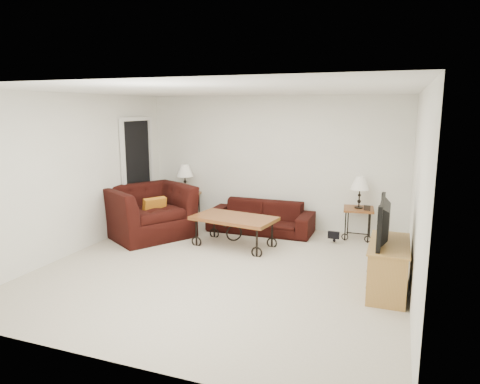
% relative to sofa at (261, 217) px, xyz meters
% --- Properties ---
extents(ground, '(5.00, 5.00, 0.00)m').
position_rel_sofa_xyz_m(ground, '(0.08, -2.02, -0.28)').
color(ground, beige).
rests_on(ground, ground).
extents(wall_back, '(5.00, 0.02, 2.50)m').
position_rel_sofa_xyz_m(wall_back, '(0.08, 0.48, 0.97)').
color(wall_back, silver).
rests_on(wall_back, ground).
extents(wall_front, '(5.00, 0.02, 2.50)m').
position_rel_sofa_xyz_m(wall_front, '(0.08, -4.52, 0.97)').
color(wall_front, silver).
rests_on(wall_front, ground).
extents(wall_left, '(0.02, 5.00, 2.50)m').
position_rel_sofa_xyz_m(wall_left, '(-2.42, -2.02, 0.97)').
color(wall_left, silver).
rests_on(wall_left, ground).
extents(wall_right, '(0.02, 5.00, 2.50)m').
position_rel_sofa_xyz_m(wall_right, '(2.58, -2.02, 0.97)').
color(wall_right, silver).
rests_on(wall_right, ground).
extents(ceiling, '(5.00, 5.00, 0.00)m').
position_rel_sofa_xyz_m(ceiling, '(0.08, -2.02, 2.22)').
color(ceiling, white).
rests_on(ceiling, wall_back).
extents(doorway, '(0.08, 0.94, 2.04)m').
position_rel_sofa_xyz_m(doorway, '(-2.39, -0.37, 0.74)').
color(doorway, black).
rests_on(doorway, ground).
extents(sofa, '(1.93, 0.75, 0.56)m').
position_rel_sofa_xyz_m(sofa, '(0.00, 0.00, 0.00)').
color(sofa, black).
rests_on(sofa, ground).
extents(side_table_left, '(0.61, 0.61, 0.58)m').
position_rel_sofa_xyz_m(side_table_left, '(-1.65, 0.18, 0.01)').
color(side_table_left, brown).
rests_on(side_table_left, ground).
extents(side_table_right, '(0.56, 0.56, 0.55)m').
position_rel_sofa_xyz_m(side_table_right, '(1.74, 0.18, -0.00)').
color(side_table_right, brown).
rests_on(side_table_right, ground).
extents(lamp_left, '(0.38, 0.38, 0.58)m').
position_rel_sofa_xyz_m(lamp_left, '(-1.65, 0.18, 0.59)').
color(lamp_left, black).
rests_on(lamp_left, side_table_left).
extents(lamp_right, '(0.35, 0.35, 0.55)m').
position_rel_sofa_xyz_m(lamp_right, '(1.74, 0.18, 0.55)').
color(lamp_right, black).
rests_on(lamp_right, side_table_right).
extents(photo_frame_left, '(0.11, 0.05, 0.10)m').
position_rel_sofa_xyz_m(photo_frame_left, '(-1.80, 0.03, 0.35)').
color(photo_frame_left, black).
rests_on(photo_frame_left, side_table_left).
extents(photo_frame_right, '(0.11, 0.03, 0.09)m').
position_rel_sofa_xyz_m(photo_frame_right, '(1.89, 0.03, 0.32)').
color(photo_frame_right, black).
rests_on(photo_frame_right, side_table_right).
extents(coffee_table, '(1.45, 0.93, 0.51)m').
position_rel_sofa_xyz_m(coffee_table, '(-0.15, -0.99, -0.03)').
color(coffee_table, brown).
rests_on(coffee_table, ground).
extents(armchair, '(1.77, 1.83, 0.91)m').
position_rel_sofa_xyz_m(armchair, '(-1.79, -0.96, 0.17)').
color(armchair, black).
rests_on(armchair, ground).
extents(throw_pillow, '(0.31, 0.41, 0.41)m').
position_rel_sofa_xyz_m(throw_pillow, '(-1.64, -1.01, 0.24)').
color(throw_pillow, '#AF6516').
rests_on(throw_pillow, armchair).
extents(tv_stand, '(0.44, 1.06, 0.64)m').
position_rel_sofa_xyz_m(tv_stand, '(2.31, -2.02, 0.04)').
color(tv_stand, '#A97C3E').
rests_on(tv_stand, ground).
extents(television, '(0.12, 0.95, 0.55)m').
position_rel_sofa_xyz_m(television, '(2.29, -2.02, 0.63)').
color(television, black).
rests_on(television, tv_stand).
extents(backpack, '(0.31, 0.24, 0.38)m').
position_rel_sofa_xyz_m(backpack, '(1.39, -0.18, -0.09)').
color(backpack, black).
rests_on(backpack, ground).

